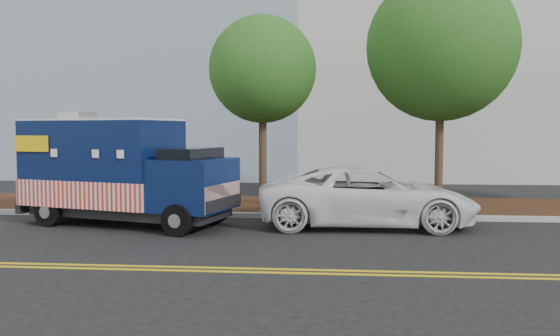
{
  "coord_description": "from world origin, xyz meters",
  "views": [
    {
      "loc": [
        3.41,
        -14.31,
        2.57
      ],
      "look_at": [
        2.13,
        0.6,
        1.53
      ],
      "focal_mm": 35.0,
      "sensor_mm": 36.0,
      "label": 1
    }
  ],
  "objects": [
    {
      "name": "tree_c",
      "position": [
        6.97,
        3.4,
        5.17
      ],
      "size": [
        4.68,
        4.68,
        7.52
      ],
      "color": "#38281C",
      "rests_on": "ground"
    },
    {
      "name": "curb",
      "position": [
        0.0,
        1.4,
        0.07
      ],
      "size": [
        120.0,
        0.18,
        0.15
      ],
      "primitive_type": "cube",
      "color": "#9E9E99",
      "rests_on": "ground"
    },
    {
      "name": "sign_post",
      "position": [
        -5.55,
        1.72,
        1.2
      ],
      "size": [
        0.06,
        0.06,
        2.4
      ],
      "primitive_type": "cube",
      "color": "#473828",
      "rests_on": "ground"
    },
    {
      "name": "tree_b",
      "position": [
        1.31,
        3.5,
        4.53
      ],
      "size": [
        3.5,
        3.5,
        6.29
      ],
      "color": "#38281C",
      "rests_on": "ground"
    },
    {
      "name": "centerline_far",
      "position": [
        0.0,
        -4.7,
        0.01
      ],
      "size": [
        120.0,
        0.1,
        0.01
      ],
      "primitive_type": "cube",
      "color": "gold",
      "rests_on": "ground"
    },
    {
      "name": "ground",
      "position": [
        0.0,
        0.0,
        0.0
      ],
      "size": [
        120.0,
        120.0,
        0.0
      ],
      "primitive_type": "plane",
      "color": "black",
      "rests_on": "ground"
    },
    {
      "name": "mulch_strip",
      "position": [
        0.0,
        3.5,
        0.07
      ],
      "size": [
        120.0,
        4.0,
        0.15
      ],
      "primitive_type": "cube",
      "color": "black",
      "rests_on": "ground"
    },
    {
      "name": "centerline_near",
      "position": [
        0.0,
        -4.45,
        0.01
      ],
      "size": [
        120.0,
        0.1,
        0.01
      ],
      "primitive_type": "cube",
      "color": "gold",
      "rests_on": "ground"
    },
    {
      "name": "white_car",
      "position": [
        4.5,
        0.3,
        0.8
      ],
      "size": [
        5.79,
        2.75,
        1.6
      ],
      "primitive_type": "imported",
      "rotation": [
        0.0,
        0.0,
        1.59
      ],
      "color": "white",
      "rests_on": "ground"
    },
    {
      "name": "food_truck",
      "position": [
        -2.23,
        0.05,
        1.39
      ],
      "size": [
        6.16,
        3.58,
        3.07
      ],
      "rotation": [
        0.0,
        0.0,
        -0.27
      ],
      "color": "black",
      "rests_on": "ground"
    }
  ]
}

